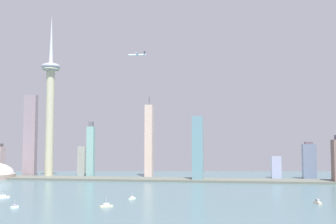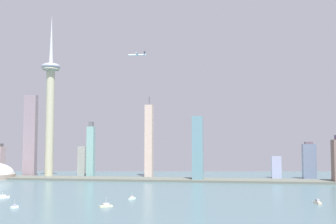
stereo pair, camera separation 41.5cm
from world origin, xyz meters
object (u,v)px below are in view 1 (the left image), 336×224
object	(u,v)px
skyscraper_6	(30,136)
skyscraper_7	(0,160)
boat_3	(15,207)
boat_0	(132,198)
skyscraper_0	(309,161)
skyscraper_1	(276,167)
skyscraper_3	(198,149)
boat_2	(3,197)
skyscraper_5	(149,141)
boat_1	(317,202)
airplane	(137,55)
observation_tower	(50,100)
skyscraper_8	(82,161)
skyscraper_4	(91,151)
boat_6	(106,206)

from	to	relation	value
skyscraper_6	skyscraper_7	size ratio (longest dim) A/B	2.47
boat_3	boat_0	bearing A→B (deg)	160.02
skyscraper_0	skyscraper_1	size ratio (longest dim) A/B	1.67
skyscraper_3	boat_2	world-z (taller)	skyscraper_3
skyscraper_5	boat_0	xyz separation A→B (m)	(43.43, -323.75, -69.64)
boat_1	airplane	bearing A→B (deg)	33.07
skyscraper_0	boat_0	xyz separation A→B (m)	(-260.50, -324.52, -31.83)
skyscraper_7	boat_0	distance (m)	500.14
skyscraper_5	skyscraper_0	bearing A→B (deg)	0.15
boat_2	airplane	world-z (taller)	airplane
boat_0	airplane	xyz separation A→B (m)	(-38.94, 193.82, 214.81)
skyscraper_5	boat_3	bearing A→B (deg)	-98.55
boat_0	boat_3	size ratio (longest dim) A/B	1.19
observation_tower	boat_3	bearing A→B (deg)	-70.84
skyscraper_5	skyscraper_8	world-z (taller)	skyscraper_5
skyscraper_4	skyscraper_5	world-z (taller)	skyscraper_5
boat_2	boat_3	xyz separation A→B (m)	(55.68, -73.73, 0.15)
skyscraper_1	skyscraper_6	bearing A→B (deg)	-174.68
skyscraper_5	boat_1	bearing A→B (deg)	-51.89
observation_tower	skyscraper_1	xyz separation A→B (m)	(432.19, 57.53, -128.83)
observation_tower	skyscraper_7	xyz separation A→B (m)	(-137.51, 60.17, -118.88)
skyscraper_8	boat_3	size ratio (longest dim) A/B	6.51
skyscraper_4	skyscraper_7	world-z (taller)	skyscraper_4
boat_1	boat_6	bearing A→B (deg)	85.94
airplane	boat_0	bearing A→B (deg)	96.75
skyscraper_3	skyscraper_4	bearing A→B (deg)	165.40
boat_6	observation_tower	bearing A→B (deg)	-95.69
skyscraper_4	skyscraper_5	xyz separation A→B (m)	(111.22, 24.87, 19.85)
skyscraper_8	boat_3	bearing A→B (deg)	-78.79
boat_3	skyscraper_6	bearing A→B (deg)	-124.34
skyscraper_4	boat_3	size ratio (longest dim) A/B	11.92
skyscraper_0	skyscraper_1	bearing A→B (deg)	170.30
skyscraper_7	boat_3	size ratio (longest dim) A/B	7.20
skyscraper_5	skyscraper_8	bearing A→B (deg)	168.41
observation_tower	boat_6	xyz separation A→B (m)	(217.53, -340.08, -148.02)
skyscraper_1	boat_0	bearing A→B (deg)	-121.06
boat_2	skyscraper_7	bearing A→B (deg)	-84.72
skyscraper_1	skyscraper_8	size ratio (longest dim) A/B	0.70
boat_1	boat_6	size ratio (longest dim) A/B	0.87
skyscraper_0	boat_3	world-z (taller)	skyscraper_0
skyscraper_1	skyscraper_3	world-z (taller)	skyscraper_3
skyscraper_0	skyscraper_1	xyz separation A→B (m)	(-58.96, 10.08, -12.54)
skyscraper_5	boat_1	world-z (taller)	skyscraper_5
boat_0	skyscraper_4	bearing A→B (deg)	-129.25
boat_1	boat_3	world-z (taller)	boat_3
skyscraper_0	skyscraper_3	size ratio (longest dim) A/B	0.61
boat_2	boat_3	size ratio (longest dim) A/B	1.93
boat_0	skyscraper_0	bearing A→B (deg)	164.63
boat_1	boat_2	size ratio (longest dim) A/B	0.69
skyscraper_8	airplane	bearing A→B (deg)	-46.36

